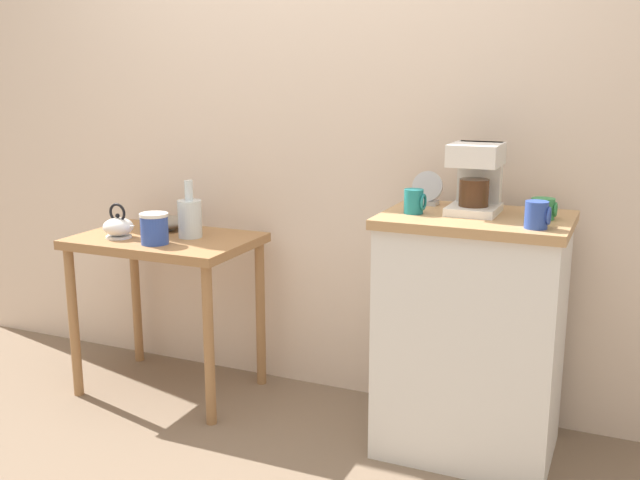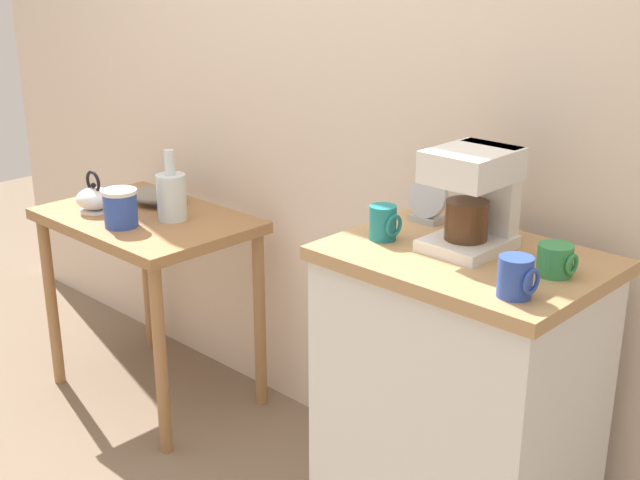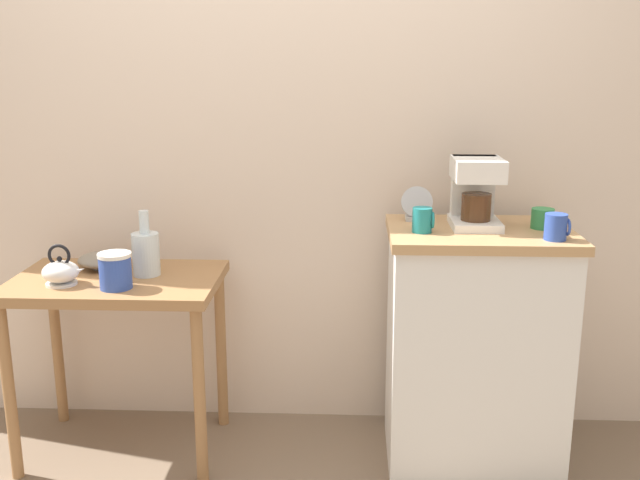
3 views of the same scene
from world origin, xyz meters
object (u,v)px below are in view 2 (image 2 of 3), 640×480
mug_tall_green (556,260)px  canister_enamel (120,208)px  teakettle (95,199)px  coffee_maker (475,194)px  table_clock (428,202)px  bowl_stoneware (159,194)px  mug_blue (516,277)px  glass_carafe_vase (171,195)px  mug_dark_teal (384,223)px

mug_tall_green → canister_enamel: bearing=-174.2°
teakettle → coffee_maker: size_ratio=0.63×
coffee_maker → table_clock: size_ratio=1.95×
bowl_stoneware → mug_blue: (1.71, -0.27, 0.22)m
table_clock → teakettle: bearing=-169.6°
glass_carafe_vase → table_clock: 1.07m
mug_dark_teal → table_clock: size_ratio=0.68×
bowl_stoneware → glass_carafe_vase: bearing=-23.4°
glass_carafe_vase → teakettle: bearing=-153.6°
mug_tall_green → mug_dark_teal: bearing=-169.7°
teakettle → mug_blue: mug_blue is taller
teakettle → canister_enamel: bearing=-8.4°
glass_carafe_vase → canister_enamel: 0.19m
bowl_stoneware → glass_carafe_vase: 0.22m
teakettle → mug_tall_green: size_ratio=1.81×
mug_blue → mug_tall_green: (-0.00, 0.18, -0.01)m
coffee_maker → bowl_stoneware: bearing=177.3°
glass_carafe_vase → coffee_maker: 1.28m
bowl_stoneware → mug_dark_teal: 1.29m
teakettle → mug_tall_green: bearing=4.1°
table_clock → coffee_maker: bearing=-22.7°
canister_enamel → coffee_maker: size_ratio=0.52×
bowl_stoneware → table_clock: bearing=0.9°
bowl_stoneware → mug_blue: 1.74m
canister_enamel → mug_dark_teal: mug_dark_teal is taller
bowl_stoneware → glass_carafe_vase: (0.20, -0.09, 0.06)m
mug_tall_green → table_clock: size_ratio=0.68×
coffee_maker → mug_tall_green: (0.25, -0.03, -0.10)m
mug_blue → mug_tall_green: size_ratio=1.02×
bowl_stoneware → mug_blue: size_ratio=2.19×
glass_carafe_vase → mug_blue: bearing=-7.1°
teakettle → coffee_maker: (1.54, 0.16, 0.30)m
glass_carafe_vase → mug_tall_green: bearing=-0.4°
coffee_maker → canister_enamel: bearing=-171.8°
glass_carafe_vase → coffee_maker: coffee_maker is taller
coffee_maker → mug_tall_green: bearing=-6.6°
glass_carafe_vase → mug_blue: (1.51, -0.19, 0.16)m
mug_blue → mug_dark_teal: size_ratio=1.01×
glass_carafe_vase → coffee_maker: (1.26, 0.02, 0.26)m
teakettle → mug_dark_teal: mug_dark_teal is taller
teakettle → table_clock: table_clock is taller
glass_carafe_vase → table_clock: table_clock is taller
canister_enamel → table_clock: bearing=14.0°
bowl_stoneware → mug_dark_teal: (1.26, -0.18, 0.22)m
mug_tall_green → glass_carafe_vase: bearing=179.6°
glass_carafe_vase → mug_dark_teal: bearing=-5.1°
mug_dark_teal → mug_tall_green: bearing=10.3°
canister_enamel → table_clock: table_clock is taller
canister_enamel → coffee_maker: 1.37m
mug_blue → table_clock: (-0.46, 0.29, 0.01)m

